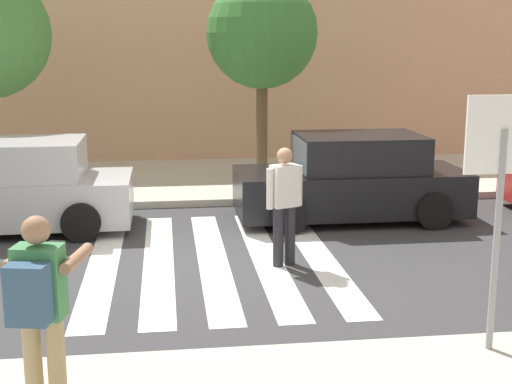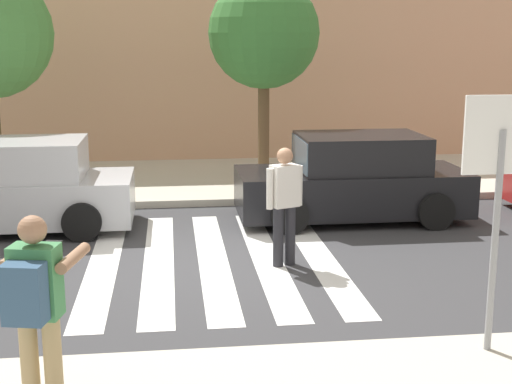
# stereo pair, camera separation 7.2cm
# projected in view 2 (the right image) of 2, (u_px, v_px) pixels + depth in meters

# --- Properties ---
(ground_plane) EXTENTS (120.00, 120.00, 0.00)m
(ground_plane) POSITION_uv_depth(u_px,v_px,m) (214.00, 264.00, 10.42)
(ground_plane) COLOR #38383A
(sidewalk_far) EXTENTS (60.00, 4.80, 0.14)m
(sidewalk_far) POSITION_uv_depth(u_px,v_px,m) (197.00, 180.00, 16.23)
(sidewalk_far) COLOR beige
(sidewalk_far) RESTS_ON ground
(building_facade_far) EXTENTS (56.00, 4.00, 6.04)m
(building_facade_far) POSITION_uv_depth(u_px,v_px,m) (189.00, 46.00, 19.87)
(building_facade_far) COLOR tan
(building_facade_far) RESTS_ON ground
(crosswalk_stripe_0) EXTENTS (0.44, 5.20, 0.01)m
(crosswalk_stripe_0) POSITION_uv_depth(u_px,v_px,m) (104.00, 263.00, 10.42)
(crosswalk_stripe_0) COLOR silver
(crosswalk_stripe_0) RESTS_ON ground
(crosswalk_stripe_1) EXTENTS (0.44, 5.20, 0.01)m
(crosswalk_stripe_1) POSITION_uv_depth(u_px,v_px,m) (159.00, 261.00, 10.52)
(crosswalk_stripe_1) COLOR silver
(crosswalk_stripe_1) RESTS_ON ground
(crosswalk_stripe_2) EXTENTS (0.44, 5.20, 0.01)m
(crosswalk_stripe_2) POSITION_uv_depth(u_px,v_px,m) (213.00, 259.00, 10.61)
(crosswalk_stripe_2) COLOR silver
(crosswalk_stripe_2) RESTS_ON ground
(crosswalk_stripe_3) EXTENTS (0.44, 5.20, 0.01)m
(crosswalk_stripe_3) POSITION_uv_depth(u_px,v_px,m) (266.00, 257.00, 10.71)
(crosswalk_stripe_3) COLOR silver
(crosswalk_stripe_3) RESTS_ON ground
(crosswalk_stripe_4) EXTENTS (0.44, 5.20, 0.01)m
(crosswalk_stripe_4) POSITION_uv_depth(u_px,v_px,m) (318.00, 255.00, 10.80)
(crosswalk_stripe_4) COLOR silver
(crosswalk_stripe_4) RESTS_ON ground
(stop_sign) EXTENTS (0.76, 0.08, 2.57)m
(stop_sign) POSITION_uv_depth(u_px,v_px,m) (500.00, 168.00, 6.85)
(stop_sign) COLOR gray
(stop_sign) RESTS_ON sidewalk_near
(photographer_with_backpack) EXTENTS (0.69, 0.92, 1.72)m
(photographer_with_backpack) POSITION_uv_depth(u_px,v_px,m) (36.00, 300.00, 5.72)
(photographer_with_backpack) COLOR tan
(photographer_with_backpack) RESTS_ON sidewalk_near
(pedestrian_crossing) EXTENTS (0.55, 0.36, 1.72)m
(pedestrian_crossing) POSITION_uv_depth(u_px,v_px,m) (285.00, 200.00, 10.14)
(pedestrian_crossing) COLOR #232328
(pedestrian_crossing) RESTS_ON ground
(parked_car_silver) EXTENTS (4.10, 1.92, 1.55)m
(parked_car_silver) POSITION_uv_depth(u_px,v_px,m) (13.00, 188.00, 12.11)
(parked_car_silver) COLOR #B7BABF
(parked_car_silver) RESTS_ON ground
(parked_car_black) EXTENTS (4.10, 1.92, 1.55)m
(parked_car_black) POSITION_uv_depth(u_px,v_px,m) (354.00, 180.00, 12.81)
(parked_car_black) COLOR black
(parked_car_black) RESTS_ON ground
(street_tree_center) EXTENTS (2.31, 2.31, 4.35)m
(street_tree_center) POSITION_uv_depth(u_px,v_px,m) (264.00, 34.00, 14.76)
(street_tree_center) COLOR brown
(street_tree_center) RESTS_ON sidewalk_far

